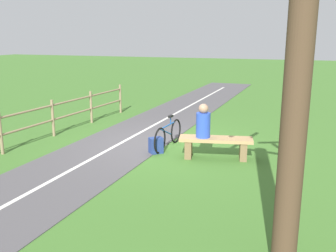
{
  "coord_description": "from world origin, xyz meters",
  "views": [
    {
      "loc": [
        -3.46,
        9.25,
        2.89
      ],
      "look_at": [
        -0.94,
        2.17,
        1.09
      ],
      "focal_mm": 40.22,
      "sensor_mm": 36.0,
      "label": 1
    }
  ],
  "objects_px": {
    "bench": "(216,144)",
    "bicycle": "(168,135)",
    "person_seated": "(203,123)",
    "backpack": "(156,145)",
    "tree_far_right": "(299,88)"
  },
  "relations": [
    {
      "from": "tree_far_right",
      "to": "person_seated",
      "type": "bearing_deg",
      "value": -61.83
    },
    {
      "from": "person_seated",
      "to": "bicycle",
      "type": "xyz_separation_m",
      "value": [
        1.07,
        -0.52,
        -0.52
      ]
    },
    {
      "from": "tree_far_right",
      "to": "bench",
      "type": "bearing_deg",
      "value": -65.73
    },
    {
      "from": "person_seated",
      "to": "bicycle",
      "type": "distance_m",
      "value": 1.3
    },
    {
      "from": "person_seated",
      "to": "backpack",
      "type": "xyz_separation_m",
      "value": [
        1.21,
        0.04,
        -0.68
      ]
    },
    {
      "from": "bicycle",
      "to": "person_seated",
      "type": "bearing_deg",
      "value": 67.88
    },
    {
      "from": "person_seated",
      "to": "tree_far_right",
      "type": "relative_size",
      "value": 0.17
    },
    {
      "from": "bench",
      "to": "backpack",
      "type": "height_order",
      "value": "bench"
    },
    {
      "from": "bench",
      "to": "person_seated",
      "type": "relative_size",
      "value": 2.21
    },
    {
      "from": "bench",
      "to": "bicycle",
      "type": "bearing_deg",
      "value": -30.22
    },
    {
      "from": "person_seated",
      "to": "tree_far_right",
      "type": "height_order",
      "value": "tree_far_right"
    },
    {
      "from": "bicycle",
      "to": "tree_far_right",
      "type": "relative_size",
      "value": 0.36
    },
    {
      "from": "tree_far_right",
      "to": "backpack",
      "type": "bearing_deg",
      "value": -49.65
    },
    {
      "from": "bicycle",
      "to": "backpack",
      "type": "relative_size",
      "value": 4.26
    },
    {
      "from": "bicycle",
      "to": "tree_far_right",
      "type": "distance_m",
      "value": 5.82
    }
  ]
}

